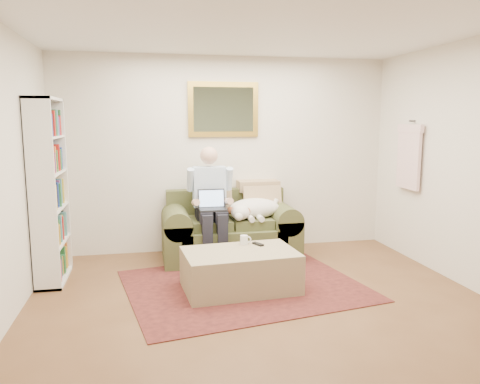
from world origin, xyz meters
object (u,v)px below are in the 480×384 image
object	(u,v)px
sofa	(230,235)
sleeping_dog	(254,208)
seated_man	(211,206)
ottoman	(240,271)
laptop	(212,204)
bookshelf	(49,191)
coffee_mug	(244,240)

from	to	relation	value
sofa	sleeping_dog	world-z (taller)	sofa
seated_man	sofa	bearing A→B (deg)	31.45
sleeping_dog	ottoman	size ratio (longest dim) A/B	0.61
sofa	laptop	size ratio (longest dim) A/B	5.15
ottoman	bookshelf	size ratio (longest dim) A/B	0.58
ottoman	coffee_mug	distance (m)	0.37
sofa	laptop	bearing A→B (deg)	-138.98
sleeping_dog	bookshelf	size ratio (longest dim) A/B	0.35
coffee_mug	seated_man	bearing A→B (deg)	108.09
laptop	coffee_mug	xyz separation A→B (m)	(0.25, -0.70, -0.28)
laptop	seated_man	bearing A→B (deg)	90.00
laptop	sleeping_dog	bearing A→B (deg)	13.64
sofa	ottoman	xyz separation A→B (m)	(-0.10, -1.17, -0.08)
sofa	laptop	world-z (taller)	laptop
ottoman	bookshelf	world-z (taller)	bookshelf
sleeping_dog	ottoman	xyz separation A→B (m)	(-0.41, -1.08, -0.44)
laptop	sofa	bearing A→B (deg)	41.02
sleeping_dog	coffee_mug	bearing A→B (deg)	-110.60
seated_man	bookshelf	xyz separation A→B (m)	(-1.82, -0.28, 0.28)
laptop	ottoman	size ratio (longest dim) A/B	0.29
seated_man	laptop	distance (m)	0.07
sofa	ottoman	size ratio (longest dim) A/B	1.48
bookshelf	laptop	bearing A→B (deg)	6.66
ottoman	coffee_mug	world-z (taller)	coffee_mug
sofa	bookshelf	world-z (taller)	bookshelf
seated_man	bookshelf	distance (m)	1.86
seated_man	coffee_mug	bearing A→B (deg)	-71.91
seated_man	sleeping_dog	bearing A→B (deg)	7.13
sofa	bookshelf	xyz separation A→B (m)	(-2.07, -0.43, 0.71)
laptop	coffee_mug	world-z (taller)	laptop
sleeping_dog	bookshelf	bearing A→B (deg)	-171.67
coffee_mug	ottoman	bearing A→B (deg)	-110.87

